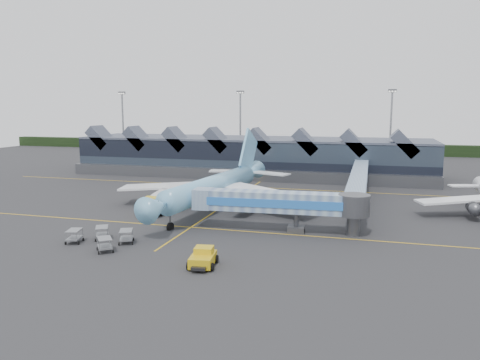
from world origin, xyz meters
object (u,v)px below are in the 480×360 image
(main_airliner, at_px, (216,186))
(fuel_truck, at_px, (160,200))
(jet_bridge, at_px, (289,204))
(pushback_tug, at_px, (203,258))

(main_airliner, relative_size, fuel_truck, 3.99)
(jet_bridge, height_order, fuel_truck, jet_bridge)
(main_airliner, height_order, jet_bridge, main_airliner)
(jet_bridge, bearing_deg, pushback_tug, -114.91)
(main_airliner, height_order, pushback_tug, main_airliner)
(jet_bridge, xyz_separation_m, fuel_truck, (-23.15, 7.27, -2.06))
(main_airliner, xyz_separation_m, fuel_truck, (-8.38, -4.66, -2.02))
(pushback_tug, bearing_deg, jet_bridge, 60.41)
(main_airliner, distance_m, pushback_tug, 30.05)
(fuel_truck, bearing_deg, main_airliner, 21.12)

